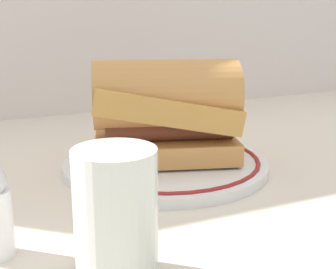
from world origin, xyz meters
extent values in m
plane|color=beige|center=(0.00, 0.00, 0.00)|extent=(1.50, 1.50, 0.00)
cylinder|color=white|center=(0.00, -0.01, 0.01)|extent=(0.26, 0.26, 0.01)
torus|color=maroon|center=(0.00, -0.01, 0.01)|extent=(0.24, 0.24, 0.01)
cube|color=tan|center=(0.00, -0.01, 0.03)|extent=(0.20, 0.15, 0.03)
cylinder|color=brown|center=(0.00, -0.03, 0.05)|extent=(0.16, 0.07, 0.03)
cylinder|color=maroon|center=(0.01, 0.00, 0.05)|extent=(0.16, 0.07, 0.03)
cube|color=#C48F47|center=(0.00, -0.01, 0.08)|extent=(0.20, 0.15, 0.06)
cylinder|color=tan|center=(0.00, -0.01, 0.10)|extent=(0.19, 0.13, 0.08)
cylinder|color=silver|center=(-0.13, -0.23, 0.05)|extent=(0.06, 0.06, 0.10)
cylinder|color=gold|center=(-0.13, -0.23, 0.02)|extent=(0.05, 0.05, 0.04)
camera|label=1|loc=(-0.23, -0.53, 0.20)|focal=49.90mm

